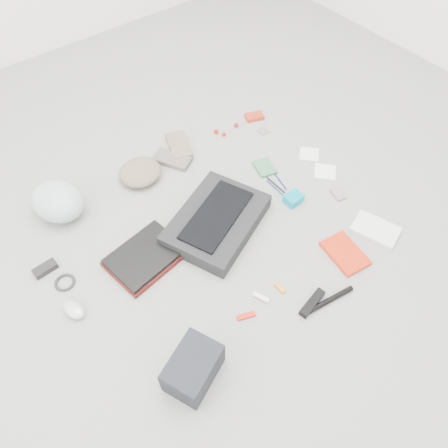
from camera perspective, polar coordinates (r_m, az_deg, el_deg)
ground_plane at (r=2.11m, az=0.00°, el=-0.83°), size 4.00×4.00×0.00m
messenger_bag at (r=2.09m, az=-0.97°, el=0.37°), size 0.59×0.51×0.08m
bag_flap at (r=2.05m, az=-0.99°, el=1.17°), size 0.45×0.33×0.01m
laptop_sleeve at (r=2.03m, az=-10.16°, el=-4.36°), size 0.37×0.30×0.02m
laptop at (r=2.01m, az=-10.25°, el=-4.01°), size 0.35×0.28×0.02m
bike_helmet at (r=2.26m, az=-20.91°, el=2.80°), size 0.29×0.33×0.17m
beanie at (r=2.35m, az=-10.90°, el=6.66°), size 0.26×0.25×0.08m
mitten_left at (r=2.42m, az=-6.77°, el=8.34°), size 0.19×0.22×0.03m
mitten_right at (r=2.50m, az=-5.90°, el=10.14°), size 0.18×0.24×0.03m
power_brick at (r=2.12m, az=-22.31°, el=-5.42°), size 0.11×0.05×0.03m
cable_coil at (r=2.06m, az=-20.08°, el=-7.17°), size 0.12×0.12×0.01m
mouse at (r=1.96m, az=-19.02°, el=-10.53°), size 0.09×0.12×0.04m
camera_bag at (r=1.71m, az=-4.05°, el=-18.27°), size 0.26×0.23×0.14m
multitool at (r=1.87m, az=2.91°, el=-11.90°), size 0.08×0.05×0.01m
toiletry_tube_white at (r=1.91m, az=4.87°, el=-9.51°), size 0.05×0.08×0.02m
toiletry_tube_orange at (r=1.94m, az=7.28°, el=-8.28°), size 0.02×0.06×0.02m
u_lock at (r=1.92m, az=11.44°, el=-10.08°), size 0.15×0.07×0.03m
bike_pump at (r=1.94m, az=13.42°, el=-9.75°), size 0.26×0.06×0.02m
book_red at (r=2.09m, az=15.51°, el=-3.70°), size 0.17×0.23×0.02m
book_white at (r=2.22m, az=19.18°, el=-0.69°), size 0.20×0.25×0.02m
notepad at (r=2.39m, az=5.31°, el=7.38°), size 0.12×0.15×0.01m
pen_blue at (r=2.29m, az=6.81°, el=4.62°), size 0.01×0.15×0.01m
pen_black at (r=2.31m, az=6.79°, el=5.09°), size 0.01×0.14×0.01m
pen_navy at (r=2.33m, az=7.37°, el=5.55°), size 0.04×0.12×0.01m
accordion_wallet at (r=2.23m, az=9.06°, el=3.30°), size 0.09×0.07×0.04m
card_deck at (r=2.32m, az=14.73°, el=3.82°), size 0.08×0.09×0.02m
napkin_top at (r=2.50m, az=11.08°, el=8.96°), size 0.15×0.15×0.01m
napkin_bottom at (r=2.42m, az=13.08°, el=6.67°), size 0.16×0.16×0.01m
lollipop_a at (r=2.58m, az=-1.04°, el=11.99°), size 0.03×0.03×0.03m
lollipop_b at (r=2.57m, az=-0.00°, el=11.64°), size 0.03×0.03×0.02m
lollipop_c at (r=2.63m, az=1.60°, el=12.80°), size 0.03×0.03×0.03m
altoids_tin at (r=2.70m, az=3.97°, el=13.83°), size 0.12×0.10×0.02m
stamp_sheet at (r=2.61m, az=5.08°, el=11.99°), size 0.06×0.07×0.00m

